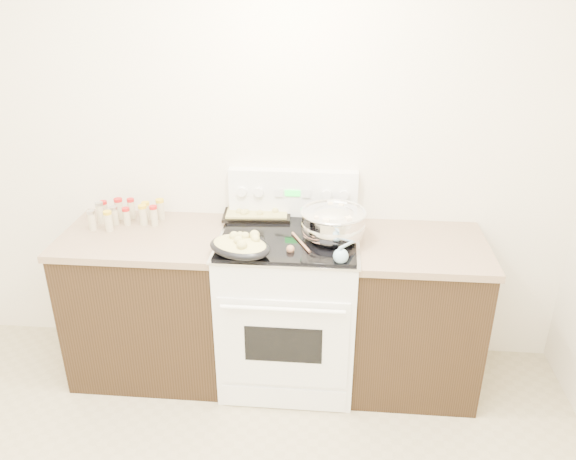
# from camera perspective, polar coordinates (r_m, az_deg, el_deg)

# --- Properties ---
(room_shell) EXTENTS (4.10, 3.60, 2.75)m
(room_shell) POSITION_cam_1_polar(r_m,az_deg,el_deg) (1.61, -16.98, 2.79)
(room_shell) COLOR white
(room_shell) RESTS_ON ground
(counter_left) EXTENTS (0.93, 0.67, 0.92)m
(counter_left) POSITION_cam_1_polar(r_m,az_deg,el_deg) (3.51, -13.63, -7.08)
(counter_left) COLOR black
(counter_left) RESTS_ON ground
(counter_right) EXTENTS (0.73, 0.67, 0.92)m
(counter_right) POSITION_cam_1_polar(r_m,az_deg,el_deg) (3.38, 12.65, -8.34)
(counter_right) COLOR black
(counter_right) RESTS_ON ground
(kitchen_range) EXTENTS (0.78, 0.73, 1.22)m
(kitchen_range) POSITION_cam_1_polar(r_m,az_deg,el_deg) (3.33, 0.08, -7.58)
(kitchen_range) COLOR white
(kitchen_range) RESTS_ON ground
(mixing_bowl) EXTENTS (0.41, 0.41, 0.21)m
(mixing_bowl) POSITION_cam_1_polar(r_m,az_deg,el_deg) (3.06, 4.61, 0.58)
(mixing_bowl) COLOR silver
(mixing_bowl) RESTS_ON kitchen_range
(roasting_pan) EXTENTS (0.41, 0.35, 0.11)m
(roasting_pan) POSITION_cam_1_polar(r_m,az_deg,el_deg) (2.90, -4.88, -1.60)
(roasting_pan) COLOR black
(roasting_pan) RESTS_ON kitchen_range
(baking_sheet) EXTENTS (0.42, 0.31, 0.06)m
(baking_sheet) POSITION_cam_1_polar(r_m,az_deg,el_deg) (3.38, -3.11, 1.88)
(baking_sheet) COLOR black
(baking_sheet) RESTS_ON kitchen_range
(wooden_spoon) EXTENTS (0.13, 0.23, 0.04)m
(wooden_spoon) POSITION_cam_1_polar(r_m,az_deg,el_deg) (2.96, 0.63, -1.69)
(wooden_spoon) COLOR #996546
(wooden_spoon) RESTS_ON kitchen_range
(blue_ladle) EXTENTS (0.14, 0.26, 0.10)m
(blue_ladle) POSITION_cam_1_polar(r_m,az_deg,el_deg) (2.85, 5.49, -2.49)
(blue_ladle) COLOR #81A8C1
(blue_ladle) RESTS_ON kitchen_range
(spice_jars) EXTENTS (0.39, 0.24, 0.13)m
(spice_jars) POSITION_cam_1_polar(r_m,az_deg,el_deg) (3.44, -16.15, 1.65)
(spice_jars) COLOR #BFB28C
(spice_jars) RESTS_ON counter_left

